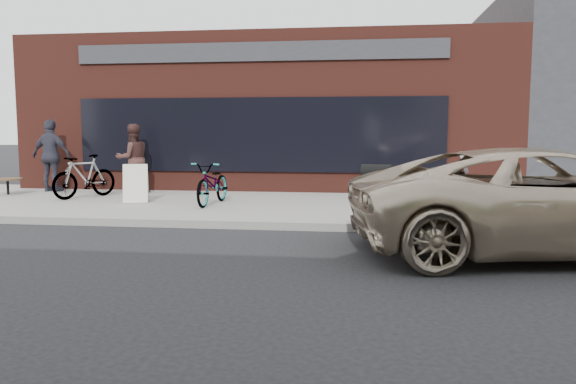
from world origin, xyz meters
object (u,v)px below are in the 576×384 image
at_px(motorcycle, 412,200).
at_px(sandwich_sign, 136,183).
at_px(minivan, 544,201).
at_px(cafe_patron_left, 133,159).
at_px(cafe_table, 7,180).
at_px(cafe_patron_right, 52,156).
at_px(bicycle_rear, 85,176).
at_px(bicycle_front, 213,183).

bearing_deg(motorcycle, sandwich_sign, 167.37).
distance_m(minivan, cafe_patron_left, 10.41).
relative_size(minivan, cafe_table, 7.59).
bearing_deg(motorcycle, cafe_patron_left, 158.25).
height_order(cafe_table, cafe_patron_right, cafe_patron_right).
bearing_deg(bicycle_rear, bicycle_front, 15.55).
bearing_deg(cafe_table, cafe_patron_right, 48.85).
height_order(motorcycle, sandwich_sign, motorcycle).
bearing_deg(minivan, cafe_patron_right, 52.66).
bearing_deg(bicycle_rear, cafe_patron_left, 86.14).
bearing_deg(bicycle_rear, minivan, 2.92).
distance_m(bicycle_rear, cafe_patron_left, 1.47).
xyz_separation_m(minivan, cafe_table, (-11.84, 4.87, -0.24)).
distance_m(bicycle_front, cafe_patron_left, 3.40).
bearing_deg(cafe_patron_left, cafe_patron_right, -41.80).
distance_m(sandwich_sign, cafe_patron_left, 2.04).
xyz_separation_m(bicycle_rear, cafe_patron_left, (0.75, 1.20, 0.39)).
relative_size(sandwich_sign, cafe_table, 1.19).
relative_size(motorcycle, bicycle_rear, 1.31).
bearing_deg(cafe_patron_left, bicycle_rear, 18.17).
relative_size(bicycle_rear, cafe_patron_left, 0.96).
height_order(sandwich_sign, cafe_patron_left, cafe_patron_left).
relative_size(motorcycle, bicycle_front, 1.27).
bearing_deg(motorcycle, cafe_patron_right, 165.03).
bearing_deg(sandwich_sign, cafe_table, 147.46).
relative_size(motorcycle, cafe_patron_left, 1.26).
bearing_deg(cafe_patron_right, bicycle_front, 165.94).
height_order(motorcycle, cafe_table, motorcycle).
relative_size(minivan, cafe_patron_left, 3.06).
bearing_deg(cafe_patron_left, motorcycle, 106.98).
bearing_deg(cafe_patron_right, sandwich_sign, 157.35).
relative_size(minivan, bicycle_rear, 3.17).
xyz_separation_m(motorcycle, cafe_patron_right, (-9.28, 4.60, 0.49)).
bearing_deg(cafe_patron_right, motorcycle, 161.58).
distance_m(cafe_patron_left, cafe_patron_right, 2.36).
distance_m(sandwich_sign, cafe_table, 4.07).
distance_m(bicycle_front, cafe_table, 5.96).
xyz_separation_m(bicycle_front, cafe_patron_left, (-2.73, 1.98, 0.44)).
height_order(minivan, cafe_patron_right, cafe_patron_right).
height_order(bicycle_front, bicycle_rear, bicycle_rear).
height_order(bicycle_front, sandwich_sign, bicycle_front).
xyz_separation_m(bicycle_front, cafe_table, (-5.84, 1.19, -0.09)).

